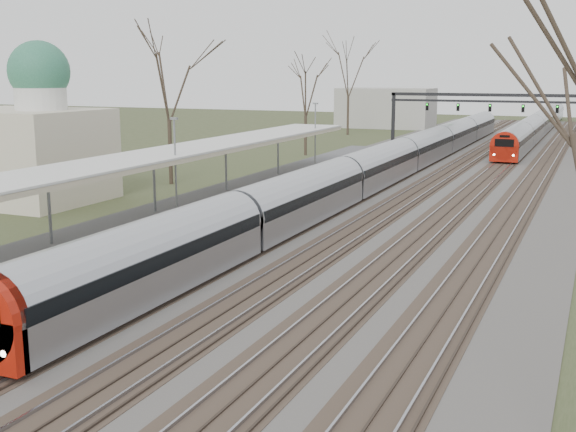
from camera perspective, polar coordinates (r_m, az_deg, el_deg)
name	(u,v)px	position (r m, az deg, el deg)	size (l,w,h in m)	color
track_bed	(419,185)	(54.93, 10.29, 2.44)	(24.00, 160.00, 0.22)	#474442
platform	(190,210)	(42.20, -7.78, 0.48)	(3.50, 69.00, 1.00)	#9E9B93
canopy	(142,159)	(37.94, -11.45, 4.40)	(4.10, 50.00, 3.11)	slate
dome_building	(23,145)	(49.84, -20.19, 5.28)	(10.00, 8.00, 10.30)	beige
signal_gantry	(484,104)	(83.85, 15.22, 8.55)	(21.00, 0.59, 6.08)	black
tree_west_far	(168,77)	(54.59, -9.47, 10.80)	(5.50, 5.50, 11.33)	#2D231C
train_near	(402,156)	(60.81, 9.02, 4.67)	(2.62, 90.21, 3.05)	#A8ABB2
train_far	(539,123)	(105.84, 19.21, 6.94)	(2.62, 75.21, 3.05)	#A8ABB2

